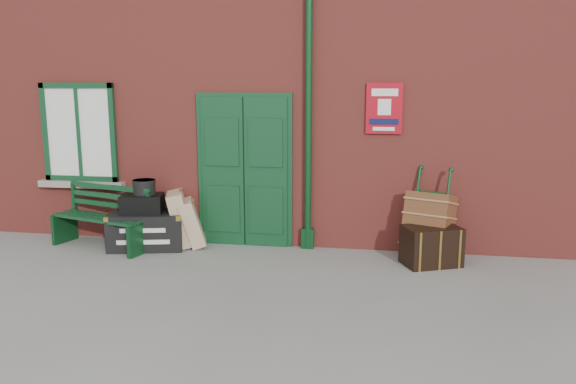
% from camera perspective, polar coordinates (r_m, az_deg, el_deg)
% --- Properties ---
extents(ground, '(80.00, 80.00, 0.00)m').
position_cam_1_polar(ground, '(7.11, -4.85, -8.72)').
color(ground, gray).
rests_on(ground, ground).
extents(station_building, '(10.30, 4.30, 4.36)m').
position_cam_1_polar(station_building, '(10.11, 0.00, 9.70)').
color(station_building, '#A13D34').
rests_on(station_building, ground).
extents(bench, '(1.60, 0.89, 0.95)m').
position_cam_1_polar(bench, '(8.71, -18.26, -2.28)').
color(bench, '#103C1F').
rests_on(bench, ground).
extents(houdini_trunk, '(1.18, 0.82, 0.53)m').
position_cam_1_polar(houdini_trunk, '(8.52, -14.15, -3.79)').
color(houdini_trunk, black).
rests_on(houdini_trunk, ground).
extents(strongbox, '(0.67, 0.55, 0.27)m').
position_cam_1_polar(strongbox, '(8.45, -14.59, -1.14)').
color(strongbox, black).
rests_on(strongbox, houdini_trunk).
extents(hatbox, '(0.39, 0.39, 0.21)m').
position_cam_1_polar(hatbox, '(8.42, -14.40, 0.49)').
color(hatbox, black).
rests_on(hatbox, strongbox).
extents(suitcase_back, '(0.55, 0.67, 0.83)m').
position_cam_1_polar(suitcase_back, '(8.50, -10.87, -2.65)').
color(suitcase_back, tan).
rests_on(suitcase_back, ground).
extents(suitcase_front, '(0.55, 0.62, 0.72)m').
position_cam_1_polar(suitcase_front, '(8.45, -9.72, -3.09)').
color(suitcase_front, tan).
rests_on(suitcase_front, ground).
extents(porter_trolley, '(0.80, 0.83, 1.24)m').
position_cam_1_polar(porter_trolley, '(7.96, 14.08, -3.26)').
color(porter_trolley, '#0D3719').
rests_on(porter_trolley, ground).
extents(dark_trunk, '(0.85, 0.72, 0.52)m').
position_cam_1_polar(dark_trunk, '(7.75, 14.35, -5.32)').
color(dark_trunk, black).
rests_on(dark_trunk, ground).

